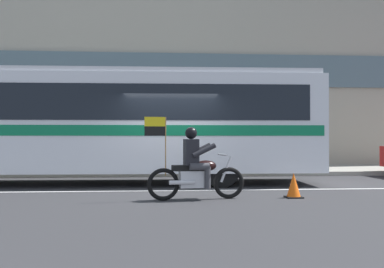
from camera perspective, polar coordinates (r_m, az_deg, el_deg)
The scene contains 8 objects.
ground_plane at distance 11.67m, azimuth -2.80°, elevation -7.06°, with size 60.00×60.00×0.00m, color #2B2B2D.
sidewalk_curb at distance 16.74m, azimuth -3.30°, elevation -4.82°, with size 28.00×3.80×0.15m, color gray.
lane_center_stripe at distance 11.08m, azimuth -2.71°, elevation -7.39°, with size 26.60×0.14×0.01m, color silver.
office_building_facade at distance 19.57m, azimuth -3.43°, elevation 13.54°, with size 28.00×0.89×12.15m.
transit_bus at distance 12.94m, azimuth -12.91°, elevation 1.95°, with size 13.07×2.88×3.22m.
motorcycle_with_rider at distance 9.41m, azimuth 0.45°, elevation -4.57°, with size 2.18×0.69×1.78m.
fire_hydrant at distance 15.43m, azimuth 0.11°, elevation -3.53°, with size 0.22×0.30×0.75m.
traffic_cone at distance 10.01m, azimuth 13.16°, elevation -6.65°, with size 0.36×0.36×0.55m.
Camera 1 is at (-0.33, -11.59, 1.33)m, focal length 40.76 mm.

